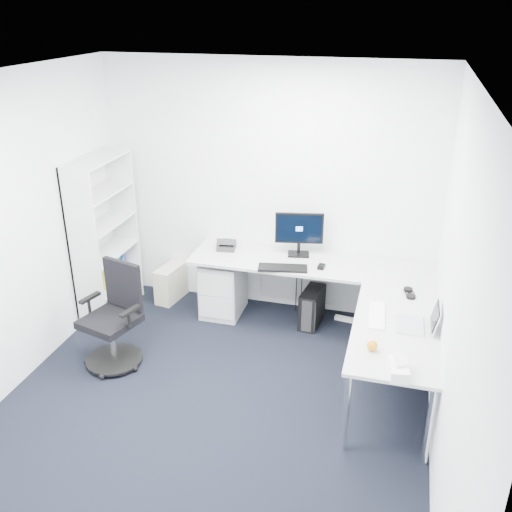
% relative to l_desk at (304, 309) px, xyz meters
% --- Properties ---
extents(ground, '(4.20, 4.20, 0.00)m').
position_rel_l_desk_xyz_m(ground, '(-0.55, -1.40, -0.37)').
color(ground, black).
extents(ceiling, '(4.20, 4.20, 0.00)m').
position_rel_l_desk_xyz_m(ceiling, '(-0.55, -1.40, 2.33)').
color(ceiling, white).
extents(wall_back, '(3.60, 0.02, 2.70)m').
position_rel_l_desk_xyz_m(wall_back, '(-0.55, 0.70, 0.98)').
color(wall_back, white).
rests_on(wall_back, ground).
extents(wall_front, '(3.60, 0.02, 2.70)m').
position_rel_l_desk_xyz_m(wall_front, '(-0.55, -3.50, 0.98)').
color(wall_front, white).
rests_on(wall_front, ground).
extents(wall_right, '(0.02, 4.20, 2.70)m').
position_rel_l_desk_xyz_m(wall_right, '(1.25, -1.40, 0.98)').
color(wall_right, white).
rests_on(wall_right, ground).
extents(l_desk, '(2.51, 1.41, 0.73)m').
position_rel_l_desk_xyz_m(l_desk, '(0.00, 0.00, 0.00)').
color(l_desk, '#B3B5B5').
rests_on(l_desk, ground).
extents(drawer_pedestal, '(0.41, 0.51, 0.63)m').
position_rel_l_desk_xyz_m(drawer_pedestal, '(-0.96, 0.34, -0.05)').
color(drawer_pedestal, '#B3B5B5').
rests_on(drawer_pedestal, ground).
extents(bookshelf, '(0.34, 0.87, 1.75)m').
position_rel_l_desk_xyz_m(bookshelf, '(-2.17, 0.05, 0.51)').
color(bookshelf, silver).
rests_on(bookshelf, ground).
extents(task_chair, '(0.69, 0.69, 0.99)m').
position_rel_l_desk_xyz_m(task_chair, '(-1.67, -0.88, 0.13)').
color(task_chair, black).
rests_on(task_chair, ground).
extents(black_pc_tower, '(0.23, 0.43, 0.40)m').
position_rel_l_desk_xyz_m(black_pc_tower, '(0.03, 0.35, -0.17)').
color(black_pc_tower, black).
rests_on(black_pc_tower, ground).
extents(beige_pc_tower, '(0.26, 0.46, 0.41)m').
position_rel_l_desk_xyz_m(beige_pc_tower, '(-1.64, 0.48, -0.16)').
color(beige_pc_tower, beige).
rests_on(beige_pc_tower, ground).
extents(power_strip, '(0.35, 0.11, 0.04)m').
position_rel_l_desk_xyz_m(power_strip, '(0.44, 0.49, -0.35)').
color(power_strip, white).
rests_on(power_strip, ground).
extents(monitor, '(0.52, 0.25, 0.48)m').
position_rel_l_desk_xyz_m(monitor, '(-0.16, 0.47, 0.61)').
color(monitor, black).
rests_on(monitor, l_desk).
extents(black_keyboard, '(0.51, 0.26, 0.02)m').
position_rel_l_desk_xyz_m(black_keyboard, '(-0.24, 0.09, 0.38)').
color(black_keyboard, black).
rests_on(black_keyboard, l_desk).
extents(mouse, '(0.07, 0.11, 0.03)m').
position_rel_l_desk_xyz_m(mouse, '(0.13, 0.22, 0.38)').
color(mouse, black).
rests_on(mouse, l_desk).
extents(desk_phone, '(0.21, 0.21, 0.13)m').
position_rel_l_desk_xyz_m(desk_phone, '(-0.94, 0.43, 0.43)').
color(desk_phone, '#28282B').
rests_on(desk_phone, l_desk).
extents(laptop, '(0.33, 0.32, 0.23)m').
position_rel_l_desk_xyz_m(laptop, '(1.01, -0.70, 0.48)').
color(laptop, silver).
rests_on(laptop, l_desk).
extents(white_keyboard, '(0.16, 0.47, 0.02)m').
position_rel_l_desk_xyz_m(white_keyboard, '(0.74, -0.60, 0.37)').
color(white_keyboard, white).
rests_on(white_keyboard, l_desk).
extents(headphones, '(0.16, 0.22, 0.05)m').
position_rel_l_desk_xyz_m(headphones, '(0.99, -0.13, 0.39)').
color(headphones, black).
rests_on(headphones, l_desk).
extents(orange_fruit, '(0.08, 0.08, 0.08)m').
position_rel_l_desk_xyz_m(orange_fruit, '(0.74, -1.14, 0.41)').
color(orange_fruit, orange).
rests_on(orange_fruit, l_desk).
extents(tissue_box, '(0.17, 0.27, 0.09)m').
position_rel_l_desk_xyz_m(tissue_box, '(0.94, -1.41, 0.41)').
color(tissue_box, white).
rests_on(tissue_box, l_desk).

